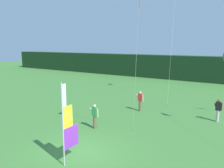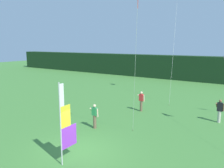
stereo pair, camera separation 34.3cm
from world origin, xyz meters
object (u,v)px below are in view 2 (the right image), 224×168
Objects in this scene: person_mid_field at (141,101)px; person_far_left at (220,110)px; person_near_banner at (95,116)px; banner_flag at (65,125)px.

person_mid_field is 5.87m from person_far_left.
person_near_banner is at bearing -99.27° from person_mid_field.
person_mid_field is at bearing -174.26° from person_far_left.
person_far_left is (6.69, 5.77, 0.03)m from person_near_banner.
banner_flag is 2.37× the size of person_near_banner.
person_mid_field is at bearing 94.43° from banner_flag.
person_far_left is (5.12, 9.94, -0.96)m from banner_flag.
banner_flag is 9.43m from person_mid_field.
banner_flag reaches higher than person_far_left.
person_far_left reaches higher than person_near_banner.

